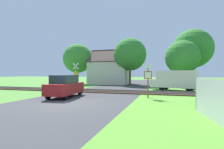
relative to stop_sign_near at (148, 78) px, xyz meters
The scene contains 14 objects.
ground_plane 6.38m from the stop_sign_near, 139.66° to the right, with size 160.00×160.00×0.00m, color #4C8433.
road_asphalt 5.36m from the stop_sign_near, 156.99° to the right, with size 7.83×80.00×0.01m, color #38383A.
grass_verge 6.59m from the stop_sign_near, 69.81° to the right, with size 6.00×20.00×0.01m, color #54912D.
rail_track 5.90m from the stop_sign_near, 145.76° to the left, with size 60.00×2.60×0.22m.
stop_sign_near is the anchor object (origin of this frame).
crossing_sign_far 11.46m from the stop_sign_near, 147.57° to the left, with size 0.88×0.13×3.29m.
house 18.04m from the stop_sign_near, 117.07° to the left, with size 7.11×5.68×6.23m.
tree_left 20.48m from the stop_sign_near, 133.42° to the left, with size 5.27×5.27×7.27m.
tree_right 13.89m from the stop_sign_near, 74.40° to the left, with size 4.87×4.87×6.67m.
tree_center 15.50m from the stop_sign_near, 106.27° to the left, with size 5.36×5.36×7.71m.
tree_far 18.59m from the stop_sign_near, 71.92° to the left, with size 6.29×6.29×9.10m.
mail_truck 7.38m from the stop_sign_near, 71.12° to the left, with size 5.23×3.25×2.24m.
parked_car 6.61m from the stop_sign_near, 166.05° to the right, with size 2.03×4.14×1.78m.
fence_panel 6.56m from the stop_sign_near, 61.63° to the right, with size 0.60×3.69×1.70m.
Camera 1 is at (5.97, -9.84, 1.92)m, focal length 28.00 mm.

